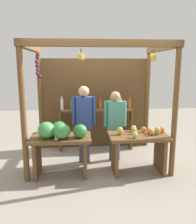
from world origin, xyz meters
TOP-DOWN VIEW (x-y plane):
  - ground_plane at (0.00, 0.00)m, footprint 12.00×12.00m
  - market_stall at (-0.00, 0.39)m, footprint 2.76×1.81m
  - fruit_counter_left at (-0.73, -0.67)m, footprint 1.11×0.68m
  - fruit_counter_right at (0.73, -0.64)m, footprint 1.11×0.64m
  - bottle_shelf_unit at (0.02, 0.64)m, footprint 1.77×0.22m
  - vendor_man at (-0.28, -0.11)m, footprint 0.48×0.22m
  - vendor_woman at (0.37, -0.05)m, footprint 0.48×0.20m

SIDE VIEW (x-z plane):
  - ground_plane at x=0.00m, z-range 0.00..0.00m
  - fruit_counter_right at x=0.73m, z-range 0.10..1.00m
  - fruit_counter_left at x=-0.73m, z-range 0.18..1.23m
  - bottle_shelf_unit at x=0.02m, z-range 0.13..1.46m
  - vendor_woman at x=0.37m, z-range 0.14..1.64m
  - vendor_man at x=-0.28m, z-range 0.16..1.79m
  - market_stall at x=0.00m, z-range 0.19..2.63m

